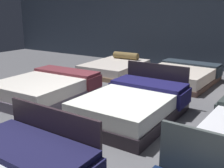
{
  "coord_description": "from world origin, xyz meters",
  "views": [
    {
      "loc": [
        2.24,
        -3.65,
        1.92
      ],
      "look_at": [
        -0.33,
        0.3,
        0.62
      ],
      "focal_mm": 42.92,
      "sensor_mm": 36.0,
      "label": 1
    }
  ],
  "objects_px": {
    "bed_3": "(47,89)",
    "bed_4": "(133,105)",
    "bed_6": "(115,68)",
    "bed_7": "(181,75)"
  },
  "relations": [
    {
      "from": "bed_3",
      "to": "bed_4",
      "type": "relative_size",
      "value": 0.97
    },
    {
      "from": "bed_4",
      "to": "bed_3",
      "type": "bearing_deg",
      "value": -176.8
    },
    {
      "from": "bed_3",
      "to": "bed_6",
      "type": "height_order",
      "value": "bed_6"
    },
    {
      "from": "bed_6",
      "to": "bed_7",
      "type": "xyz_separation_m",
      "value": [
        2.09,
        0.04,
        0.02
      ]
    },
    {
      "from": "bed_4",
      "to": "bed_6",
      "type": "xyz_separation_m",
      "value": [
        -2.19,
        2.86,
        -0.06
      ]
    },
    {
      "from": "bed_4",
      "to": "bed_7",
      "type": "relative_size",
      "value": 0.99
    },
    {
      "from": "bed_3",
      "to": "bed_4",
      "type": "distance_m",
      "value": 2.13
    },
    {
      "from": "bed_3",
      "to": "bed_7",
      "type": "distance_m",
      "value": 3.62
    },
    {
      "from": "bed_3",
      "to": "bed_6",
      "type": "xyz_separation_m",
      "value": [
        -0.06,
        2.96,
        -0.06
      ]
    },
    {
      "from": "bed_6",
      "to": "bed_7",
      "type": "distance_m",
      "value": 2.09
    }
  ]
}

